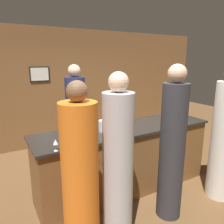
{
  "coord_description": "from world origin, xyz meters",
  "views": [
    {
      "loc": [
        -1.8,
        -2.7,
        2.08
      ],
      "look_at": [
        -0.19,
        0.1,
        1.3
      ],
      "focal_mm": 35.0,
      "sensor_mm": 36.0,
      "label": 1
    }
  ],
  "objects_px": {
    "bartender": "(76,125)",
    "guest_0": "(172,149)",
    "ice_bucket": "(104,126)",
    "guest_1": "(224,139)",
    "guest_2": "(118,167)",
    "guest_3": "(80,182)",
    "wine_bottle_0": "(112,129)"
  },
  "relations": [
    {
      "from": "guest_1",
      "to": "ice_bucket",
      "type": "xyz_separation_m",
      "value": [
        -1.54,
        0.9,
        0.2
      ]
    },
    {
      "from": "guest_0",
      "to": "guest_3",
      "type": "distance_m",
      "value": 1.28
    },
    {
      "from": "bartender",
      "to": "guest_3",
      "type": "distance_m",
      "value": 1.85
    },
    {
      "from": "guest_1",
      "to": "guest_2",
      "type": "relative_size",
      "value": 1.02
    },
    {
      "from": "guest_1",
      "to": "ice_bucket",
      "type": "height_order",
      "value": "guest_1"
    },
    {
      "from": "guest_3",
      "to": "guest_0",
      "type": "bearing_deg",
      "value": 1.42
    },
    {
      "from": "bartender",
      "to": "ice_bucket",
      "type": "bearing_deg",
      "value": 96.82
    },
    {
      "from": "guest_0",
      "to": "guest_3",
      "type": "xyz_separation_m",
      "value": [
        -1.27,
        -0.03,
        -0.08
      ]
    },
    {
      "from": "bartender",
      "to": "ice_bucket",
      "type": "height_order",
      "value": "bartender"
    },
    {
      "from": "guest_1",
      "to": "guest_2",
      "type": "height_order",
      "value": "guest_1"
    },
    {
      "from": "bartender",
      "to": "guest_1",
      "type": "xyz_separation_m",
      "value": [
        1.64,
        -1.78,
        -0.01
      ]
    },
    {
      "from": "bartender",
      "to": "guest_2",
      "type": "bearing_deg",
      "value": 84.44
    },
    {
      "from": "guest_1",
      "to": "wine_bottle_0",
      "type": "xyz_separation_m",
      "value": [
        -1.57,
        0.62,
        0.24
      ]
    },
    {
      "from": "bartender",
      "to": "guest_3",
      "type": "xyz_separation_m",
      "value": [
        -0.62,
        -1.74,
        -0.05
      ]
    },
    {
      "from": "guest_3",
      "to": "ice_bucket",
      "type": "xyz_separation_m",
      "value": [
        0.72,
        0.86,
        0.25
      ]
    },
    {
      "from": "guest_3",
      "to": "guest_2",
      "type": "bearing_deg",
      "value": 3.03
    },
    {
      "from": "guest_0",
      "to": "guest_1",
      "type": "height_order",
      "value": "guest_0"
    },
    {
      "from": "bartender",
      "to": "guest_0",
      "type": "height_order",
      "value": "guest_0"
    },
    {
      "from": "bartender",
      "to": "wine_bottle_0",
      "type": "bearing_deg",
      "value": 93.64
    },
    {
      "from": "bartender",
      "to": "guest_0",
      "type": "bearing_deg",
      "value": 110.96
    },
    {
      "from": "guest_0",
      "to": "wine_bottle_0",
      "type": "distance_m",
      "value": 0.82
    },
    {
      "from": "guest_1",
      "to": "ice_bucket",
      "type": "bearing_deg",
      "value": 149.57
    },
    {
      "from": "guest_0",
      "to": "guest_1",
      "type": "distance_m",
      "value": 0.99
    },
    {
      "from": "bartender",
      "to": "guest_2",
      "type": "distance_m",
      "value": 1.72
    },
    {
      "from": "bartender",
      "to": "guest_1",
      "type": "height_order",
      "value": "guest_1"
    },
    {
      "from": "bartender",
      "to": "guest_1",
      "type": "distance_m",
      "value": 2.42
    },
    {
      "from": "guest_1",
      "to": "guest_3",
      "type": "height_order",
      "value": "guest_1"
    },
    {
      "from": "guest_1",
      "to": "guest_3",
      "type": "relative_size",
      "value": 1.05
    },
    {
      "from": "bartender",
      "to": "ice_bucket",
      "type": "distance_m",
      "value": 0.9
    },
    {
      "from": "guest_2",
      "to": "bartender",
      "type": "bearing_deg",
      "value": 84.44
    },
    {
      "from": "wine_bottle_0",
      "to": "guest_3",
      "type": "bearing_deg",
      "value": -140.28
    },
    {
      "from": "guest_0",
      "to": "guest_2",
      "type": "relative_size",
      "value": 1.03
    }
  ]
}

